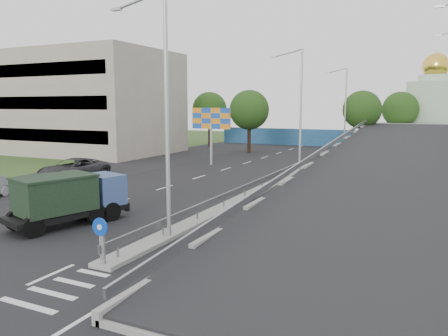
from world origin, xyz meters
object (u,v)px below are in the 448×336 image
Objects in this scene: lamp_post_near at (163,103)px; parked_car_c at (73,169)px; lamp_post_far at (344,105)px; dump_truck at (69,197)px; lamp_post_mid at (299,104)px; sign_bollard at (102,241)px; church at (433,108)px; billboard at (211,122)px.

parked_car_c is (-15.04, 10.02, -4.99)m from lamp_post_near.
parked_car_c is at bearing 146.33° from lamp_post_near.
lamp_post_far reaches higher than dump_truck.
lamp_post_mid is 1.69× the size of dump_truck.
lamp_post_mid is at bearing 89.74° from sign_bollard.
billboard is (-19.00, -32.00, -1.12)m from church.
church is (9.89, 34.00, -0.50)m from lamp_post_mid.
lamp_post_mid reaches higher than dump_truck.
sign_bollard is at bearing -90.26° from lamp_post_mid.
lamp_post_mid is 18.73m from parked_car_c.
parked_car_c is (-14.93, 13.84, -0.22)m from sign_bollard.
lamp_post_far is at bearing 99.55° from dump_truck.
billboard is 13.79m from parked_car_c.
parked_car_c is at bearing -116.31° from billboard.
sign_bollard is 27.53m from billboard.
lamp_post_mid and lamp_post_far have the same top height.
billboard is at bearing -120.70° from church.
lamp_post_far reaches higher than billboard.
lamp_post_mid is (0.00, 20.00, 0.00)m from lamp_post_near.
lamp_post_mid is 35.41m from church.
lamp_post_far is 1.69× the size of dump_truck.
billboard is (-9.00, 25.83, 3.15)m from sign_bollard.
billboard is 22.42m from dump_truck.
lamp_post_mid is (0.11, 23.83, 4.77)m from sign_bollard.
lamp_post_mid is 0.73× the size of church.
sign_bollard is 0.17× the size of lamp_post_far.
sign_bollard is 6.62m from dump_truck.
sign_bollard is at bearing -99.81° from church.
lamp_post_near is at bearing -90.00° from lamp_post_mid.
sign_bollard is 0.28× the size of dump_truck.
lamp_post_mid is 1.83× the size of billboard.
lamp_post_mid reaches higher than parked_car_c.
church is (10.00, 57.83, 4.28)m from sign_bollard.
lamp_post_near is at bearing -90.00° from lamp_post_far.
parked_car_c is (-9.58, 9.96, -0.56)m from dump_truck.
lamp_post_far is 1.83× the size of billboard.
lamp_post_mid is at bearing 39.84° from parked_car_c.
sign_bollard is at bearing -70.79° from billboard.
parked_car_c is (-15.04, -29.98, -4.99)m from lamp_post_far.
church reaches higher than lamp_post_near.
lamp_post_mid reaches higher than sign_bollard.
lamp_post_near is 0.73× the size of church.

